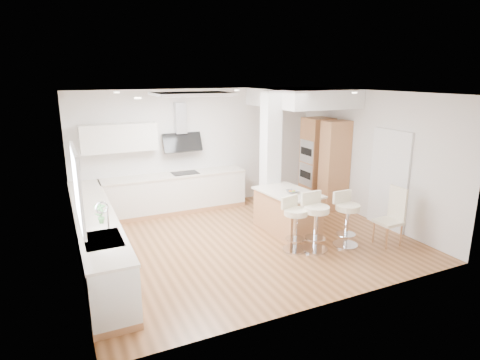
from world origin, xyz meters
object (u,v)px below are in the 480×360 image
peninsula (287,210)px  bar_stool_a (295,221)px  bar_stool_b (315,219)px  dining_chair (393,214)px  bar_stool_c (346,216)px

peninsula → bar_stool_a: bearing=-120.3°
bar_stool_a → bar_stool_b: size_ratio=0.93×
bar_stool_a → dining_chair: 1.90m
bar_stool_c → bar_stool_b: bearing=170.3°
bar_stool_b → bar_stool_c: (0.64, -0.08, -0.02)m
bar_stool_b → dining_chair: 1.53m
bar_stool_a → dining_chair: size_ratio=0.91×
bar_stool_c → dining_chair: (0.85, -0.30, 0.01)m
bar_stool_a → bar_stool_b: 0.37m
bar_stool_b → dining_chair: bearing=-16.2°
peninsula → bar_stool_a: bar_stool_a is taller
bar_stool_a → bar_stool_c: bearing=-28.2°
bar_stool_a → bar_stool_c: 1.00m
dining_chair → bar_stool_b: bearing=165.0°
peninsula → bar_stool_c: bearing=-69.2°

